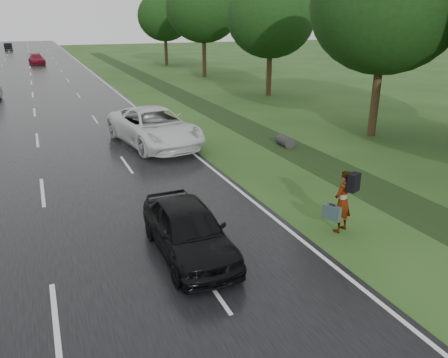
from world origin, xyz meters
name	(u,v)px	position (x,y,z in m)	size (l,w,h in m)	color
ground	(56,324)	(0.00, 0.00, 0.00)	(220.00, 220.00, 0.00)	#234418
road	(31,77)	(0.00, 45.00, 0.02)	(14.00, 180.00, 0.04)	black
edge_stripe_east	(94,74)	(6.75, 45.00, 0.04)	(0.12, 180.00, 0.01)	silver
center_line	(31,77)	(0.00, 45.00, 0.04)	(0.12, 180.00, 0.01)	silver
drainage_ditch	(219,113)	(11.50, 18.71, 0.04)	(2.20, 120.00, 0.56)	black
tree_east_b	(386,5)	(17.00, 10.00, 6.68)	(7.60, 7.60, 10.11)	#382917
tree_east_c	(271,18)	(18.20, 24.00, 6.14)	(7.00, 7.00, 9.29)	#382917
tree_east_d	(204,8)	(17.80, 38.00, 7.15)	(8.00, 8.00, 10.76)	#382917
tree_east_f	(165,16)	(17.50, 52.00, 6.37)	(7.20, 7.20, 9.62)	#382917
pedestrian	(343,201)	(8.18, 1.16, 0.99)	(1.02, 0.79, 1.92)	#A5998C
white_pickup	(154,127)	(5.50, 12.74, 0.95)	(3.04, 6.58, 1.83)	silver
dark_sedan	(188,229)	(3.51, 1.60, 0.78)	(1.74, 4.32, 1.47)	black
far_car_red	(37,59)	(1.00, 60.08, 0.72)	(1.89, 4.66, 1.35)	maroon
far_car_dark	(8,46)	(-3.65, 94.98, 0.73)	(1.45, 4.17, 1.37)	black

